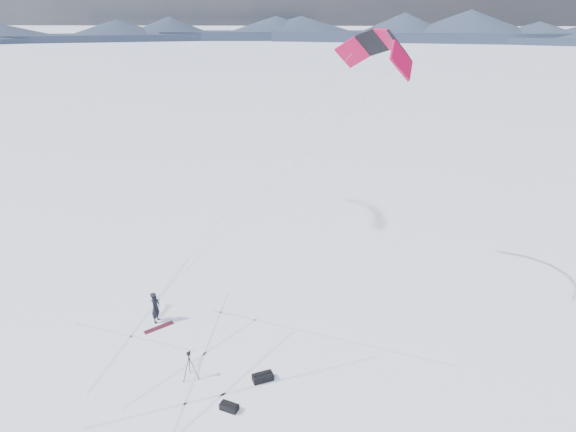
# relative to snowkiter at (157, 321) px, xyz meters

# --- Properties ---
(ground) EXTENTS (1800.00, 1800.00, 0.00)m
(ground) POSITION_rel_snowkiter_xyz_m (3.25, -2.97, 0.00)
(ground) COLOR white
(horizon_hills) EXTENTS (704.00, 705.94, 8.00)m
(horizon_hills) POSITION_rel_snowkiter_xyz_m (3.25, -2.97, 3.02)
(horizon_hills) COLOR black
(horizon_hills) RESTS_ON ground
(snow_tracks) EXTENTS (17.62, 10.25, 0.01)m
(snow_tracks) POSITION_rel_snowkiter_xyz_m (3.58, -2.97, 0.00)
(snow_tracks) COLOR #AAB6D6
(snow_tracks) RESTS_ON ground
(snowkiter) EXTENTS (0.43, 0.64, 1.71)m
(snowkiter) POSITION_rel_snowkiter_xyz_m (0.00, 0.00, 0.00)
(snowkiter) COLOR black
(snowkiter) RESTS_ON ground
(snowboard) EXTENTS (1.31, 1.28, 0.04)m
(snowboard) POSITION_rel_snowkiter_xyz_m (0.29, -0.54, 0.02)
(snowboard) COLOR maroon
(snowboard) RESTS_ON ground
(tripod) EXTENTS (0.66, 0.71, 1.37)m
(tripod) POSITION_rel_snowkiter_xyz_m (3.01, -3.94, 0.89)
(tripod) COLOR black
(tripod) RESTS_ON ground
(gear_bag_a) EXTENTS (0.98, 0.78, 0.40)m
(gear_bag_a) POSITION_rel_snowkiter_xyz_m (6.18, -3.75, 0.18)
(gear_bag_a) COLOR black
(gear_bag_a) RESTS_ON ground
(gear_bag_b) EXTENTS (0.82, 0.56, 0.34)m
(gear_bag_b) POSITION_rel_snowkiter_xyz_m (5.11, -5.57, 0.15)
(gear_bag_b) COLOR black
(gear_bag_b) RESTS_ON ground
(power_kite) EXTENTS (12.43, 7.60, 12.92)m
(power_kite) POSITION_rel_snowkiter_xyz_m (10.79, 4.58, 13.21)
(power_kite) COLOR #BE0838
(power_kite) RESTS_ON ground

